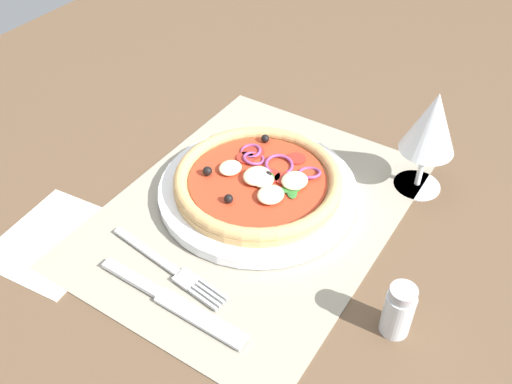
% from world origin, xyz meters
% --- Properties ---
extents(ground_plane, '(1.90, 1.40, 0.02)m').
position_xyz_m(ground_plane, '(0.00, 0.00, -0.01)').
color(ground_plane, brown).
extents(placemat, '(0.45, 0.34, 0.00)m').
position_xyz_m(placemat, '(0.00, 0.00, 0.00)').
color(placemat, gray).
rests_on(placemat, ground_plane).
extents(plate, '(0.27, 0.27, 0.01)m').
position_xyz_m(plate, '(-0.03, -0.01, 0.01)').
color(plate, white).
rests_on(plate, placemat).
extents(pizza, '(0.22, 0.22, 0.03)m').
position_xyz_m(pizza, '(-0.03, -0.01, 0.03)').
color(pizza, tan).
rests_on(pizza, plate).
extents(fork, '(0.04, 0.18, 0.00)m').
position_xyz_m(fork, '(0.14, -0.02, 0.01)').
color(fork, silver).
rests_on(fork, placemat).
extents(knife, '(0.02, 0.20, 0.01)m').
position_xyz_m(knife, '(0.17, 0.01, 0.01)').
color(knife, silver).
rests_on(knife, placemat).
extents(wine_glass, '(0.07, 0.07, 0.15)m').
position_xyz_m(wine_glass, '(-0.17, 0.16, 0.10)').
color(wine_glass, silver).
rests_on(wine_glass, ground_plane).
extents(napkin, '(0.16, 0.15, 0.00)m').
position_xyz_m(napkin, '(0.18, -0.18, 0.00)').
color(napkin, silver).
rests_on(napkin, ground_plane).
extents(pepper_shaker, '(0.03, 0.03, 0.07)m').
position_xyz_m(pepper_shaker, '(0.07, 0.23, 0.03)').
color(pepper_shaker, silver).
rests_on(pepper_shaker, ground_plane).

